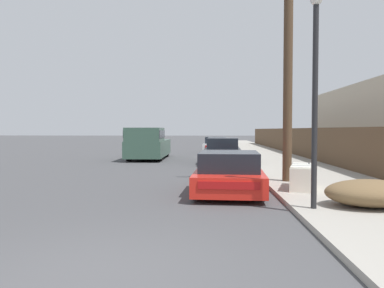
% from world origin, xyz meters
% --- Properties ---
extents(ground_plane, '(220.00, 220.00, 0.00)m').
position_xyz_m(ground_plane, '(0.00, 0.00, 0.00)').
color(ground_plane, '#444447').
extents(sidewalk_curb, '(4.20, 63.00, 0.12)m').
position_xyz_m(sidewalk_curb, '(5.30, 23.50, 0.06)').
color(sidewalk_curb, '#9E998E').
rests_on(sidewalk_curb, ground).
extents(discarded_fridge, '(1.04, 1.74, 0.70)m').
position_xyz_m(discarded_fridge, '(4.06, 6.32, 0.46)').
color(discarded_fridge, silver).
rests_on(discarded_fridge, sidewalk_curb).
extents(parked_sports_car_red, '(2.12, 4.31, 1.18)m').
position_xyz_m(parked_sports_car_red, '(1.97, 6.34, 0.54)').
color(parked_sports_car_red, red).
rests_on(parked_sports_car_red, ground).
extents(car_parked_mid, '(2.03, 4.67, 1.37)m').
position_xyz_m(car_parked_mid, '(2.13, 15.71, 0.64)').
color(car_parked_mid, black).
rests_on(car_parked_mid, ground).
extents(car_parked_far, '(2.05, 4.21, 1.26)m').
position_xyz_m(car_parked_far, '(1.96, 24.57, 0.59)').
color(car_parked_far, silver).
rests_on(car_parked_far, ground).
extents(pickup_truck, '(2.13, 5.76, 1.92)m').
position_xyz_m(pickup_truck, '(-2.30, 18.02, 0.95)').
color(pickup_truck, '#385647').
rests_on(pickup_truck, ground).
extents(utility_pole, '(1.80, 0.29, 7.11)m').
position_xyz_m(utility_pole, '(3.95, 7.90, 3.79)').
color(utility_pole, '#4C3826').
rests_on(utility_pole, sidewalk_curb).
extents(street_lamp, '(0.26, 0.26, 4.56)m').
position_xyz_m(street_lamp, '(3.63, 3.60, 2.77)').
color(street_lamp, '#232326').
rests_on(street_lamp, sidewalk_curb).
extents(brush_pile, '(1.96, 1.49, 0.59)m').
position_xyz_m(brush_pile, '(4.93, 3.86, 0.41)').
color(brush_pile, brown).
rests_on(brush_pile, sidewalk_curb).
extents(wooden_fence, '(0.08, 40.88, 1.79)m').
position_xyz_m(wooden_fence, '(7.25, 22.38, 1.01)').
color(wooden_fence, brown).
rests_on(wooden_fence, sidewalk_curb).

